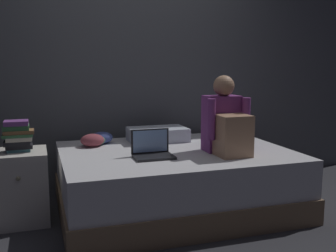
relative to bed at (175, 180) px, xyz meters
The scene contains 9 objects.
ground_plane 0.45m from the bed, 123.69° to the right, with size 8.00×8.00×0.00m, color #2D2D33.
wall_back 1.43m from the bed, 102.53° to the left, with size 5.60×0.10×2.70m, color #4C4F54.
bed is the anchor object (origin of this frame).
nightstand 1.30m from the bed, behind, with size 0.44×0.46×0.59m.
person_sitting 0.68m from the bed, 31.50° to the right, with size 0.39×0.44×0.66m.
laptop 0.46m from the bed, 144.02° to the right, with size 0.32×0.23×0.22m.
pillow 0.56m from the bed, 93.39° to the left, with size 0.56×0.36×0.13m, color silver.
book_stack 1.38m from the bed, behind, with size 0.24×0.16×0.25m.
clothes_pile 0.82m from the bed, 145.28° to the left, with size 0.31×0.29×0.12m.
Camera 1 is at (-0.94, -2.97, 1.29)m, focal length 43.07 mm.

